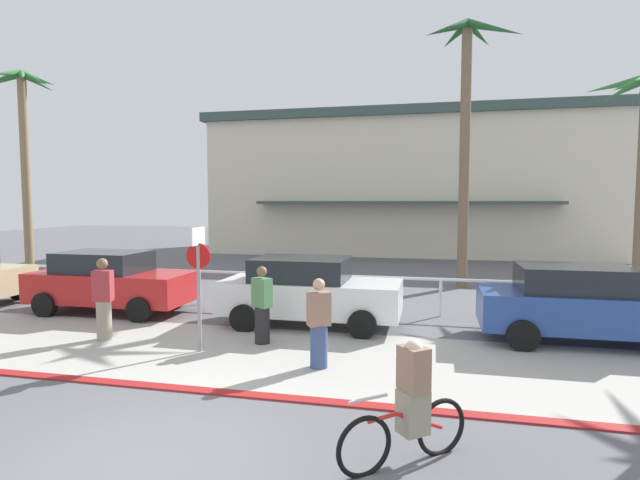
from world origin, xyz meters
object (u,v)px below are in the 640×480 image
Objects in this scene: stop_sign_bike_lane at (199,271)px; palm_tree_1 at (467,100)px; car_white_2 at (308,291)px; car_blue_3 at (583,304)px; pedestrian_1 at (103,302)px; pedestrian_0 at (262,308)px; pedestrian_2 at (319,327)px; cyclist_red_0 at (410,405)px; palm_tree_0 at (24,124)px; car_red_1 at (110,281)px.

stop_sign_bike_lane is 11.93m from palm_tree_1.
car_white_2 is (1.63, 2.61, -0.81)m from stop_sign_bike_lane.
pedestrian_1 reaches higher than car_blue_3.
pedestrian_0 is at bearing -166.82° from car_blue_3.
cyclist_red_0 is at bearing -59.35° from pedestrian_2.
palm_tree_0 is at bearing 143.42° from cyclist_red_0.
car_white_2 is at bearing -2.30° from car_red_1.
palm_tree_0 is at bearing 155.34° from car_white_2.
car_blue_3 is at bearing 17.19° from stop_sign_bike_lane.
pedestrian_1 is at bearing 172.21° from stop_sign_bike_lane.
car_white_2 is 2.93× the size of cyclist_red_0.
car_red_1 and car_white_2 have the same top height.
palm_tree_1 reaches higher than car_white_2.
pedestrian_0 is at bearing 8.01° from pedestrian_1.
car_white_2 is at bearing -24.66° from palm_tree_0.
palm_tree_1 is 11.24m from pedestrian_0.
car_white_2 is 6.17m from car_blue_3.
palm_tree_0 reaches higher than pedestrian_2.
car_blue_3 is (7.80, 2.41, -0.81)m from stop_sign_bike_lane.
palm_tree_1 is 2.13× the size of car_white_2.
palm_tree_1 reaches higher than pedestrian_0.
palm_tree_0 is 11.91m from car_red_1.
palm_tree_0 is at bearing 143.43° from car_red_1.
pedestrian_2 is (-1.79, 3.02, 0.08)m from cyclist_red_0.
car_white_2 is 2.60× the size of pedestrian_0.
car_red_1 is 2.40× the size of pedestrian_1.
palm_tree_0 is 18.78m from pedestrian_2.
palm_tree_1 is at bearing 72.34° from pedestrian_2.
car_white_2 is 3.19m from pedestrian_2.
pedestrian_2 is (-5.20, -2.84, -0.10)m from car_blue_3.
pedestrian_1 is (-8.14, -8.92, -5.75)m from palm_tree_1.
pedestrian_0 reaches higher than car_red_1.
palm_tree_0 is 0.92× the size of palm_tree_1.
stop_sign_bike_lane is at bearing 170.55° from pedestrian_2.
car_white_2 is 2.40× the size of pedestrian_1.
palm_tree_1 is 2.13× the size of car_blue_3.
palm_tree_0 reaches higher than car_white_2.
pedestrian_0 is at bearing 127.88° from cyclist_red_0.
stop_sign_bike_lane is 3.18m from car_white_2.
car_red_1 is 11.89m from car_blue_3.
pedestrian_1 is (1.62, -2.50, -0.01)m from car_red_1.
pedestrian_0 is 0.92× the size of pedestrian_1.
palm_tree_0 is 14.48m from pedestrian_1.
palm_tree_1 reaches higher than cyclist_red_0.
stop_sign_bike_lane is at bearing -141.60° from pedestrian_0.
pedestrian_0 is at bearing 38.40° from stop_sign_bike_lane.
pedestrian_1 is at bearing -132.41° from palm_tree_1.
car_red_1 is (8.48, -6.29, -5.52)m from palm_tree_0.
palm_tree_1 is at bearing 47.59° from pedestrian_1.
pedestrian_0 is 3.55m from pedestrian_1.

